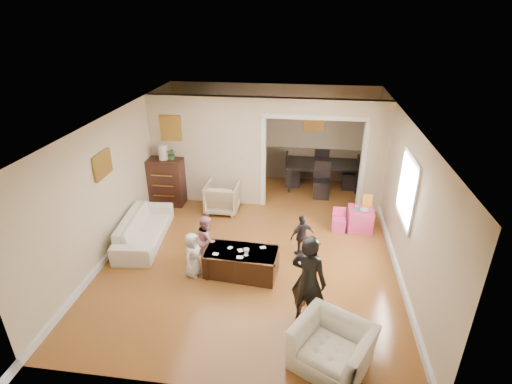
# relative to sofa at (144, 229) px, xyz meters

# --- Properties ---
(floor) EXTENTS (7.00, 7.00, 0.00)m
(floor) POSITION_rel_sofa_xyz_m (2.25, 0.25, -0.29)
(floor) COLOR #975427
(floor) RESTS_ON ground
(partition_left) EXTENTS (2.75, 0.18, 2.60)m
(partition_left) POSITION_rel_sofa_xyz_m (0.88, 2.05, 1.01)
(partition_left) COLOR #BCAB89
(partition_left) RESTS_ON ground
(partition_right) EXTENTS (0.55, 0.18, 2.60)m
(partition_right) POSITION_rel_sofa_xyz_m (4.73, 2.05, 1.01)
(partition_right) COLOR #BCAB89
(partition_right) RESTS_ON ground
(partition_header) EXTENTS (2.22, 0.18, 0.35)m
(partition_header) POSITION_rel_sofa_xyz_m (3.35, 2.05, 2.14)
(partition_header) COLOR #BCAB89
(partition_header) RESTS_ON partition_right
(window_pane) EXTENTS (0.03, 0.95, 1.10)m
(window_pane) POSITION_rel_sofa_xyz_m (4.98, -0.15, 1.26)
(window_pane) COLOR white
(window_pane) RESTS_ON ground
(framed_art_partition) EXTENTS (0.45, 0.03, 0.55)m
(framed_art_partition) POSITION_rel_sofa_xyz_m (0.05, 1.95, 1.56)
(framed_art_partition) COLOR brown
(framed_art_partition) RESTS_ON partition_left
(framed_art_sofa_wall) EXTENTS (0.03, 0.55, 0.40)m
(framed_art_sofa_wall) POSITION_rel_sofa_xyz_m (-0.46, -0.35, 1.51)
(framed_art_sofa_wall) COLOR brown
(framed_art_alcove) EXTENTS (0.45, 0.03, 0.55)m
(framed_art_alcove) POSITION_rel_sofa_xyz_m (3.35, 3.69, 1.41)
(framed_art_alcove) COLOR brown
(sofa) EXTENTS (0.96, 2.03, 0.57)m
(sofa) POSITION_rel_sofa_xyz_m (0.00, 0.00, 0.00)
(sofa) COLOR white
(sofa) RESTS_ON ground
(armchair_back) EXTENTS (0.76, 0.78, 0.70)m
(armchair_back) POSITION_rel_sofa_xyz_m (1.32, 1.52, 0.06)
(armchair_back) COLOR tan
(armchair_back) RESTS_ON ground
(armchair_front) EXTENTS (1.27, 1.21, 0.64)m
(armchair_front) POSITION_rel_sofa_xyz_m (3.70, -2.66, 0.03)
(armchair_front) COLOR white
(armchair_front) RESTS_ON ground
(dresser) EXTENTS (0.84, 0.47, 1.15)m
(dresser) POSITION_rel_sofa_xyz_m (-0.11, 1.73, 0.29)
(dresser) COLOR #34170F
(dresser) RESTS_ON ground
(table_lamp) EXTENTS (0.22, 0.22, 0.36)m
(table_lamp) POSITION_rel_sofa_xyz_m (-0.11, 1.73, 1.05)
(table_lamp) COLOR beige
(table_lamp) RESTS_ON dresser
(potted_plant) EXTENTS (0.26, 0.23, 0.29)m
(potted_plant) POSITION_rel_sofa_xyz_m (0.09, 1.73, 1.01)
(potted_plant) COLOR #42672D
(potted_plant) RESTS_ON dresser
(coffee_table) EXTENTS (1.33, 0.75, 0.48)m
(coffee_table) POSITION_rel_sofa_xyz_m (2.16, -0.83, -0.05)
(coffee_table) COLOR #352010
(coffee_table) RESTS_ON ground
(coffee_cup) EXTENTS (0.11, 0.11, 0.09)m
(coffee_cup) POSITION_rel_sofa_xyz_m (2.26, -0.88, 0.24)
(coffee_cup) COLOR white
(coffee_cup) RESTS_ON coffee_table
(play_table) EXTENTS (0.52, 0.52, 0.50)m
(play_table) POSITION_rel_sofa_xyz_m (4.43, 1.06, -0.04)
(play_table) COLOR #E43C84
(play_table) RESTS_ON ground
(cereal_box) EXTENTS (0.20, 0.07, 0.30)m
(cereal_box) POSITION_rel_sofa_xyz_m (4.55, 1.16, 0.36)
(cereal_box) COLOR yellow
(cereal_box) RESTS_ON play_table
(cyan_cup) EXTENTS (0.08, 0.08, 0.08)m
(cyan_cup) POSITION_rel_sofa_xyz_m (4.33, 1.01, 0.25)
(cyan_cup) COLOR #22AAA5
(cyan_cup) RESTS_ON play_table
(toy_block) EXTENTS (0.10, 0.08, 0.05)m
(toy_block) POSITION_rel_sofa_xyz_m (4.31, 1.18, 0.24)
(toy_block) COLOR red
(toy_block) RESTS_ON play_table
(play_bowl) EXTENTS (0.20, 0.20, 0.05)m
(play_bowl) POSITION_rel_sofa_xyz_m (4.48, 0.94, 0.24)
(play_bowl) COLOR silver
(play_bowl) RESTS_ON play_table
(dining_table) EXTENTS (2.00, 1.23, 0.67)m
(dining_table) POSITION_rel_sofa_xyz_m (3.63, 3.24, 0.05)
(dining_table) COLOR black
(dining_table) RESTS_ON ground
(adult_person) EXTENTS (0.66, 0.56, 1.52)m
(adult_person) POSITION_rel_sofa_xyz_m (3.35, -1.87, 0.48)
(adult_person) COLOR black
(adult_person) RESTS_ON ground
(child_kneel_a) EXTENTS (0.37, 0.47, 0.85)m
(child_kneel_a) POSITION_rel_sofa_xyz_m (1.31, -0.98, 0.14)
(child_kneel_a) COLOR silver
(child_kneel_a) RESTS_ON ground
(child_kneel_b) EXTENTS (0.47, 0.54, 0.96)m
(child_kneel_b) POSITION_rel_sofa_xyz_m (1.46, -0.53, 0.20)
(child_kneel_b) COLOR #C67B87
(child_kneel_b) RESTS_ON ground
(child_toddler) EXTENTS (0.54, 0.46, 0.86)m
(child_toddler) POSITION_rel_sofa_xyz_m (3.21, -0.08, 0.15)
(child_toddler) COLOR black
(child_toddler) RESTS_ON ground
(craft_papers) EXTENTS (0.92, 0.46, 0.00)m
(craft_papers) POSITION_rel_sofa_xyz_m (2.13, -0.86, 0.19)
(craft_papers) COLOR white
(craft_papers) RESTS_ON coffee_table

